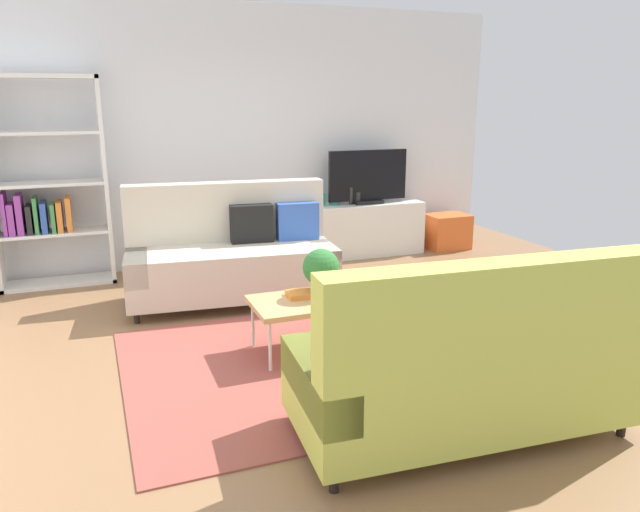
% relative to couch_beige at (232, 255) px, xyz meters
% --- Properties ---
extents(ground_plane, '(7.68, 7.68, 0.00)m').
position_rel_couch_beige_xyz_m(ground_plane, '(0.43, -1.34, -0.45)').
color(ground_plane, '#936B47').
extents(wall_far, '(6.40, 0.12, 2.90)m').
position_rel_couch_beige_xyz_m(wall_far, '(0.43, 1.46, 1.00)').
color(wall_far, silver).
rests_on(wall_far, ground_plane).
extents(area_rug, '(2.90, 2.20, 0.01)m').
position_rel_couch_beige_xyz_m(area_rug, '(0.33, -1.62, -0.44)').
color(area_rug, '#9E4C42').
rests_on(area_rug, ground_plane).
extents(couch_beige, '(1.98, 1.03, 1.10)m').
position_rel_couch_beige_xyz_m(couch_beige, '(0.00, 0.00, 0.00)').
color(couch_beige, beige).
rests_on(couch_beige, ground_plane).
extents(couch_green, '(1.95, 0.97, 1.10)m').
position_rel_couch_beige_xyz_m(couch_green, '(0.66, -2.84, -0.01)').
color(couch_green, '#C1CC51').
rests_on(couch_green, ground_plane).
extents(coffee_table, '(1.10, 0.56, 0.42)m').
position_rel_couch_beige_xyz_m(coffee_table, '(0.38, -1.42, -0.05)').
color(coffee_table, tan).
rests_on(coffee_table, ground_plane).
extents(tv_console, '(1.40, 0.44, 0.64)m').
position_rel_couch_beige_xyz_m(tv_console, '(1.93, 1.12, -0.13)').
color(tv_console, silver).
rests_on(tv_console, ground_plane).
extents(tv, '(1.00, 0.20, 0.64)m').
position_rel_couch_beige_xyz_m(tv, '(1.93, 1.10, 0.51)').
color(tv, black).
rests_on(tv, tv_console).
extents(bookshelf, '(1.10, 0.36, 2.10)m').
position_rel_couch_beige_xyz_m(bookshelf, '(-1.61, 1.14, 0.52)').
color(bookshelf, white).
rests_on(bookshelf, ground_plane).
extents(storage_trunk, '(0.52, 0.40, 0.44)m').
position_rel_couch_beige_xyz_m(storage_trunk, '(3.03, 1.02, -0.23)').
color(storage_trunk, orange).
rests_on(storage_trunk, ground_plane).
extents(potted_plant, '(0.28, 0.28, 0.36)m').
position_rel_couch_beige_xyz_m(potted_plant, '(0.37, -1.35, 0.18)').
color(potted_plant, brown).
rests_on(potted_plant, coffee_table).
extents(table_book_0, '(0.25, 0.19, 0.04)m').
position_rel_couch_beige_xyz_m(table_book_0, '(0.24, -1.33, -0.01)').
color(table_book_0, orange).
rests_on(table_book_0, coffee_table).
extents(vase_0, '(0.11, 0.11, 0.14)m').
position_rel_couch_beige_xyz_m(vase_0, '(1.35, 1.17, 0.26)').
color(vase_0, '#33B29E').
rests_on(vase_0, tv_console).
extents(vase_1, '(0.12, 0.12, 0.20)m').
position_rel_couch_beige_xyz_m(vase_1, '(1.52, 1.17, 0.29)').
color(vase_1, '#33B29E').
rests_on(vase_1, tv_console).
extents(bottle_0, '(0.04, 0.04, 0.21)m').
position_rel_couch_beige_xyz_m(bottle_0, '(1.70, 1.08, 0.30)').
color(bottle_0, '#262626').
rests_on(bottle_0, tv_console).
extents(bottle_1, '(0.06, 0.06, 0.15)m').
position_rel_couch_beige_xyz_m(bottle_1, '(1.79, 1.08, 0.27)').
color(bottle_1, '#262626').
rests_on(bottle_1, tv_console).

